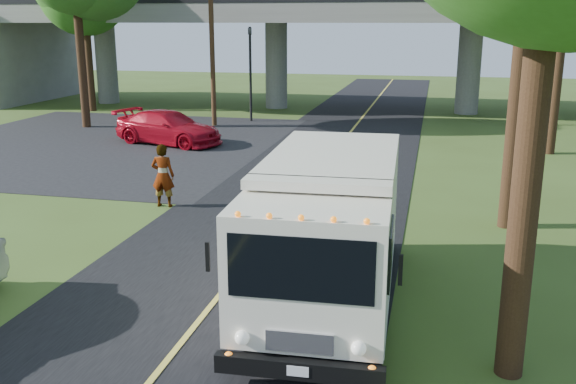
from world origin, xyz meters
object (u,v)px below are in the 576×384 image
(traffic_signal, at_px, (250,64))
(red_sedan, at_px, (169,128))
(pedestrian, at_px, (163,175))
(step_van, at_px, (328,226))
(utility_pole, at_px, (212,39))

(traffic_signal, distance_m, red_sedan, 8.11)
(traffic_signal, height_order, pedestrian, traffic_signal)
(red_sedan, bearing_deg, traffic_signal, 2.40)
(step_van, bearing_deg, traffic_signal, 107.49)
(step_van, height_order, red_sedan, step_van)
(traffic_signal, height_order, red_sedan, traffic_signal)
(traffic_signal, height_order, step_van, traffic_signal)
(traffic_signal, height_order, utility_pole, utility_pole)
(step_van, relative_size, red_sedan, 1.35)
(traffic_signal, relative_size, utility_pole, 0.58)
(utility_pole, distance_m, pedestrian, 16.10)
(utility_pole, relative_size, step_van, 1.28)
(utility_pole, relative_size, red_sedan, 1.72)
(utility_pole, bearing_deg, pedestrian, -76.35)
(red_sedan, bearing_deg, step_van, -131.43)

